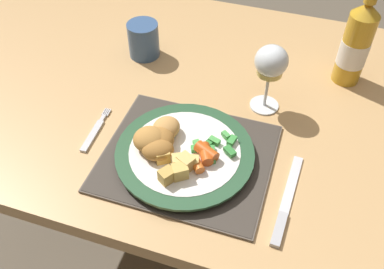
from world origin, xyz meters
name	(u,v)px	position (x,y,z in m)	size (l,w,h in m)	color
ground_plane	(193,247)	(0.00, 0.00, 0.00)	(6.00, 6.00, 0.00)	brown
dining_table	(193,118)	(0.00, 0.00, 0.65)	(1.42, 0.82, 0.74)	tan
placemat	(187,157)	(0.05, -0.20, 0.74)	(0.33, 0.29, 0.01)	brown
dinner_plate	(185,154)	(0.05, -0.20, 0.76)	(0.27, 0.27, 0.02)	white
breaded_croquettes	(158,139)	(0.00, -0.21, 0.79)	(0.10, 0.13, 0.04)	#B77F3D
green_beans_pile	(212,147)	(0.10, -0.18, 0.77)	(0.09, 0.09, 0.02)	#338438
glazed_carrots	(205,155)	(0.09, -0.21, 0.78)	(0.05, 0.07, 0.02)	#CC5119
fork	(94,132)	(-0.15, -0.20, 0.74)	(0.02, 0.13, 0.01)	silver
table_knife	(285,206)	(0.26, -0.25, 0.74)	(0.03, 0.21, 0.01)	silver
wine_glass	(271,63)	(0.17, 0.00, 0.86)	(0.07, 0.07, 0.16)	silver
bottle	(356,43)	(0.33, 0.15, 0.84)	(0.07, 0.07, 0.27)	gold
roast_potatoes	(177,165)	(0.05, -0.25, 0.78)	(0.09, 0.08, 0.03)	#E5BC66
drinking_cup	(143,39)	(-0.16, 0.10, 0.79)	(0.08, 0.08, 0.09)	#385684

